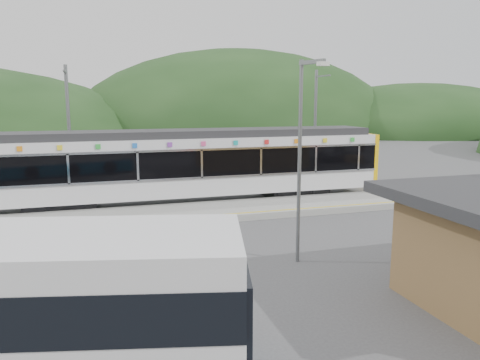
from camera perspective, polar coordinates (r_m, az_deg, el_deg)
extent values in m
plane|color=#4C4C4F|center=(18.83, 1.17, -6.39)|extent=(120.00, 120.00, 0.00)
ellipsoid|color=#1E3D19|center=(74.59, -0.19, 5.69)|extent=(52.00, 39.00, 26.00)
ellipsoid|color=#1E3D19|center=(82.73, 20.79, 5.45)|extent=(44.00, 33.00, 16.00)
cube|color=#9E9E99|center=(21.84, -1.55, -3.72)|extent=(26.00, 3.20, 0.30)
cube|color=yellow|center=(20.59, -0.57, -4.10)|extent=(26.00, 0.10, 0.01)
cube|color=black|center=(23.75, -20.95, -2.90)|extent=(3.20, 2.20, 0.56)
cube|color=black|center=(25.82, 6.64, -1.35)|extent=(3.20, 2.20, 0.56)
cube|color=silver|center=(23.93, -6.59, -0.42)|extent=(20.00, 2.90, 0.92)
cube|color=black|center=(23.75, -6.65, 2.40)|extent=(20.00, 2.96, 1.45)
cube|color=silver|center=(22.39, -5.91, 0.22)|extent=(20.00, 0.05, 0.10)
cube|color=silver|center=(22.21, -5.97, 3.66)|extent=(20.00, 0.05, 0.10)
cube|color=silver|center=(23.65, -6.69, 4.68)|extent=(20.00, 2.90, 0.45)
cube|color=#2D2D30|center=(23.62, -6.71, 5.66)|extent=(19.40, 2.50, 0.36)
cube|color=yellow|center=(27.48, 14.61, 2.45)|extent=(0.24, 2.92, 3.00)
cube|color=silver|center=(21.91, -20.19, 1.25)|extent=(0.10, 0.05, 1.35)
cube|color=silver|center=(21.95, -12.36, 1.64)|extent=(0.10, 0.05, 1.35)
cube|color=silver|center=(22.39, -4.68, 1.99)|extent=(0.10, 0.05, 1.35)
cube|color=silver|center=(23.21, 2.57, 2.29)|extent=(0.10, 0.05, 1.35)
cube|color=silver|center=(24.38, 9.23, 2.53)|extent=(0.10, 0.05, 1.35)
cube|color=silver|center=(25.59, 14.26, 2.69)|extent=(0.10, 0.05, 1.35)
cube|color=orange|center=(22.00, -25.29, 3.46)|extent=(0.22, 0.04, 0.22)
cube|color=yellow|center=(21.83, -21.12, 3.70)|extent=(0.22, 0.04, 0.22)
cube|color=green|center=(21.78, -16.92, 3.91)|extent=(0.22, 0.04, 0.22)
cube|color=blue|center=(21.84, -12.71, 4.11)|extent=(0.22, 0.04, 0.22)
cube|color=purple|center=(22.02, -8.55, 4.29)|extent=(0.22, 0.04, 0.22)
cube|color=#E54C8C|center=(22.31, -4.47, 4.43)|extent=(0.22, 0.04, 0.22)
cube|color=#19A5A5|center=(22.72, -0.52, 4.56)|extent=(0.22, 0.04, 0.22)
cube|color=red|center=(23.22, 3.28, 4.65)|extent=(0.22, 0.04, 0.22)
cube|color=orange|center=(23.83, 6.90, 4.73)|extent=(0.22, 0.04, 0.22)
cube|color=yellow|center=(24.52, 10.33, 4.78)|extent=(0.22, 0.04, 0.22)
cube|color=green|center=(25.29, 13.56, 4.81)|extent=(0.22, 0.04, 0.22)
cylinder|color=slate|center=(25.86, -20.08, 5.31)|extent=(0.18, 0.18, 7.00)
cube|color=slate|center=(25.04, -20.59, 12.26)|extent=(0.08, 1.80, 0.08)
cylinder|color=slate|center=(28.78, 9.13, 6.16)|extent=(0.18, 0.18, 7.00)
cube|color=slate|center=(28.05, 10.04, 12.38)|extent=(0.08, 1.80, 0.08)
cylinder|color=slate|center=(14.92, 7.25, 1.94)|extent=(0.12, 0.12, 6.45)
cube|color=slate|center=(14.39, 8.34, 14.08)|extent=(0.40, 1.07, 0.12)
cube|color=silver|center=(13.95, 9.21, 13.84)|extent=(0.38, 0.27, 0.12)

